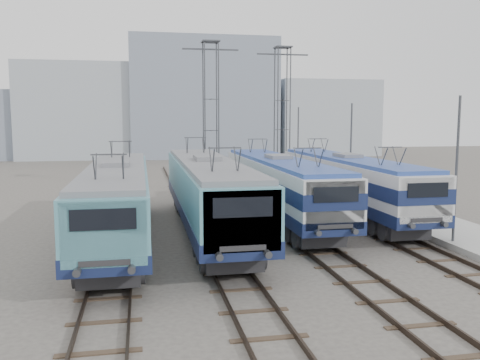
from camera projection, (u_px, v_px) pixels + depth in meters
name	position (u px, v px, depth m)	size (l,w,h in m)	color
ground	(287.00, 270.00, 20.09)	(160.00, 160.00, 0.00)	#514C47
platform	(416.00, 218.00, 29.80)	(4.00, 70.00, 0.30)	#9E9E99
locomotive_far_left	(117.00, 196.00, 24.20)	(2.89, 18.26, 3.44)	#141F46
locomotive_center_left	(208.00, 189.00, 26.09)	(2.98, 18.85, 3.55)	#141F46
locomotive_center_right	(279.00, 182.00, 29.47)	(2.84, 17.97, 3.38)	#141F46
locomotive_far_right	(348.00, 180.00, 30.84)	(2.82, 17.83, 3.35)	#141F46
catenary_tower_west	(211.00, 110.00, 40.72)	(4.50, 1.20, 12.00)	#3F4247
catenary_tower_east	(282.00, 111.00, 43.91)	(4.50, 1.20, 12.00)	#3F4247
mast_front	(456.00, 173.00, 23.25)	(0.12, 0.12, 7.00)	#3F4247
mast_mid	(351.00, 154.00, 34.94)	(0.12, 0.12, 7.00)	#3F4247
mast_rear	(298.00, 145.00, 46.63)	(0.12, 0.12, 7.00)	#3F4247
building_west	(84.00, 112.00, 77.00)	(18.00, 12.00, 14.00)	#9EA7B0
building_center	(202.00, 99.00, 80.17)	(22.00, 14.00, 18.00)	gray
building_east	(322.00, 118.00, 84.33)	(16.00, 12.00, 12.00)	#9EA7B0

